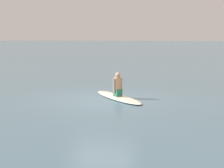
% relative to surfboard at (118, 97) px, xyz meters
% --- Properties ---
extents(ground_plane, '(400.00, 400.00, 0.00)m').
position_rel_surfboard_xyz_m(ground_plane, '(-0.60, 0.48, -0.05)').
color(ground_plane, slate).
extents(surfboard, '(2.92, 2.85, 0.09)m').
position_rel_surfboard_xyz_m(surfboard, '(0.00, 0.00, 0.00)').
color(surfboard, silver).
rests_on(surfboard, ground).
extents(person_paddler, '(0.41, 0.41, 0.97)m').
position_rel_surfboard_xyz_m(person_paddler, '(0.00, -0.00, 0.48)').
color(person_paddler, '#26664C').
rests_on(person_paddler, surfboard).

